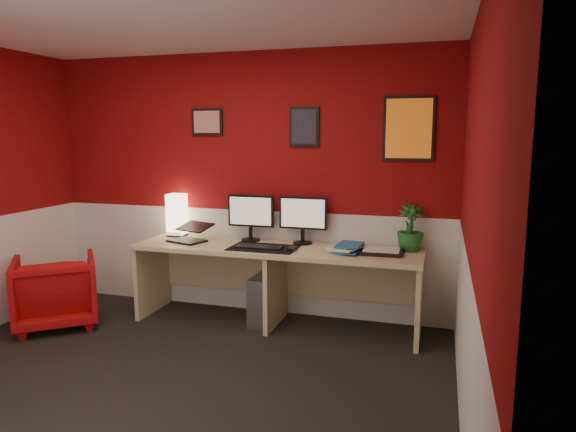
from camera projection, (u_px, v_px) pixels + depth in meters
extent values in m
cube|color=black|center=(154.00, 389.00, 3.53)|extent=(4.00, 3.50, 0.01)
cube|color=white|center=(137.00, 7.00, 3.14)|extent=(4.00, 3.50, 0.01)
cube|color=maroon|center=(245.00, 185.00, 4.99)|extent=(4.00, 0.01, 2.50)
cube|color=maroon|center=(473.00, 224.00, 2.77)|extent=(0.01, 3.50, 2.50)
cube|color=silver|center=(246.00, 260.00, 5.10)|extent=(4.00, 0.01, 1.00)
cube|color=silver|center=(465.00, 356.00, 2.89)|extent=(0.01, 3.50, 1.00)
cube|color=#CBB782|center=(275.00, 286.00, 4.68)|extent=(2.60, 0.65, 0.73)
cube|color=#FFE5B2|center=(177.00, 216.00, 5.10)|extent=(0.16, 0.16, 0.40)
cube|color=black|center=(186.00, 230.00, 4.83)|extent=(0.39, 0.32, 0.22)
cube|color=black|center=(250.00, 211.00, 4.85)|extent=(0.45, 0.06, 0.58)
cube|color=black|center=(303.00, 213.00, 4.72)|extent=(0.45, 0.06, 0.58)
cube|color=black|center=(264.00, 248.00, 4.58)|extent=(0.60, 0.38, 0.01)
cube|color=black|center=(259.00, 247.00, 4.56)|extent=(0.42, 0.15, 0.02)
cube|color=black|center=(292.00, 249.00, 4.45)|extent=(0.07, 0.11, 0.03)
imported|color=teal|center=(337.00, 250.00, 4.44)|extent=(0.23, 0.29, 0.03)
imported|color=silver|center=(334.00, 246.00, 4.48)|extent=(0.33, 0.38, 0.02)
imported|color=teal|center=(338.00, 244.00, 4.44)|extent=(0.23, 0.30, 0.03)
cube|color=black|center=(381.00, 252.00, 4.36)|extent=(0.36, 0.26, 0.03)
imported|color=#19591E|center=(410.00, 228.00, 4.44)|extent=(0.28, 0.28, 0.41)
cube|color=#99999E|center=(266.00, 299.00, 4.77)|extent=(0.22, 0.46, 0.45)
imported|color=#B50C0D|center=(55.00, 291.00, 4.69)|extent=(0.98, 0.98, 0.64)
cube|color=red|center=(207.00, 122.00, 4.99)|extent=(0.32, 0.02, 0.26)
cube|color=black|center=(304.00, 127.00, 4.72)|extent=(0.28, 0.02, 0.36)
cube|color=orange|center=(409.00, 129.00, 4.46)|extent=(0.44, 0.02, 0.56)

